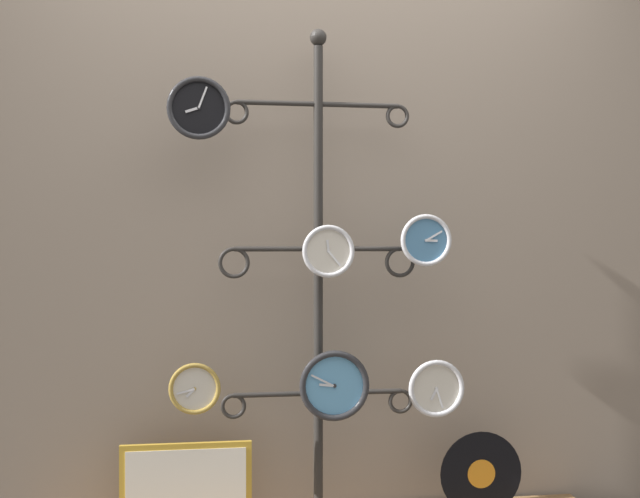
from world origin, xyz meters
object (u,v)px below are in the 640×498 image
(clock_bottom_center, at_px, (334,385))
(picture_frame, at_px, (186,484))
(clock_bottom_right, at_px, (436,388))
(clock_top_left, at_px, (199,108))
(clock_bottom_left, at_px, (195,388))
(display_stand, at_px, (318,357))
(clock_middle_center, at_px, (328,251))
(clock_middle_right, at_px, (426,240))
(vinyl_record, at_px, (481,474))

(clock_bottom_center, xyz_separation_m, picture_frame, (-0.55, 0.09, -0.38))
(clock_bottom_right, bearing_deg, clock_top_left, -179.43)
(clock_top_left, xyz_separation_m, picture_frame, (-0.05, 0.08, -1.41))
(clock_bottom_left, bearing_deg, clock_top_left, -57.92)
(display_stand, height_order, clock_middle_center, display_stand)
(clock_top_left, relative_size, clock_middle_right, 1.16)
(clock_middle_right, height_order, picture_frame, clock_middle_right)
(clock_top_left, bearing_deg, clock_bottom_center, -1.08)
(clock_middle_center, bearing_deg, clock_middle_right, 0.12)
(clock_bottom_right, bearing_deg, vinyl_record, 5.50)
(display_stand, distance_m, picture_frame, 0.69)
(clock_bottom_left, xyz_separation_m, vinyl_record, (1.11, 0.00, -0.37))
(clock_top_left, xyz_separation_m, vinyl_record, (1.09, 0.03, -1.40))
(clock_bottom_left, xyz_separation_m, clock_bottom_right, (0.92, -0.02, -0.02))
(vinyl_record, bearing_deg, clock_bottom_left, -179.99)
(clock_bottom_center, bearing_deg, clock_bottom_left, 175.99)
(clock_top_left, xyz_separation_m, clock_bottom_right, (0.90, 0.01, -1.06))
(vinyl_record, bearing_deg, clock_bottom_center, -176.45)
(picture_frame, bearing_deg, clock_bottom_left, -59.27)
(clock_middle_right, distance_m, vinyl_record, 0.94)
(clock_middle_right, xyz_separation_m, clock_bottom_left, (-0.88, 0.02, -0.55))
(clock_top_left, bearing_deg, clock_bottom_left, 122.08)
(display_stand, xyz_separation_m, clock_middle_right, (0.40, -0.10, 0.45))
(clock_bottom_center, distance_m, vinyl_record, 0.70)
(clock_middle_right, xyz_separation_m, clock_bottom_right, (0.04, 0.01, -0.57))
(clock_bottom_right, bearing_deg, clock_middle_center, -179.10)
(vinyl_record, bearing_deg, clock_middle_center, -177.67)
(display_stand, xyz_separation_m, clock_bottom_left, (-0.47, -0.07, -0.10))
(clock_top_left, distance_m, clock_middle_center, 0.71)
(clock_middle_right, distance_m, clock_bottom_center, 0.65)
(clock_bottom_left, distance_m, clock_bottom_center, 0.52)
(clock_middle_right, bearing_deg, vinyl_record, 5.92)
(clock_middle_right, height_order, vinyl_record, clock_middle_right)
(clock_bottom_left, relative_size, picture_frame, 0.39)
(clock_middle_center, relative_size, clock_bottom_left, 1.04)
(clock_bottom_left, height_order, clock_bottom_center, clock_bottom_center)
(clock_bottom_center, bearing_deg, clock_middle_center, 151.06)
(clock_middle_center, relative_size, picture_frame, 0.40)
(clock_bottom_center, bearing_deg, vinyl_record, 3.55)
(clock_middle_right, bearing_deg, clock_bottom_right, 7.73)
(clock_bottom_center, xyz_separation_m, clock_bottom_right, (0.40, 0.02, -0.03))
(clock_bottom_left, bearing_deg, clock_bottom_right, -1.12)
(vinyl_record, height_order, picture_frame, vinyl_record)
(clock_bottom_center, relative_size, picture_frame, 0.54)
(clock_middle_center, relative_size, clock_middle_right, 0.99)
(clock_bottom_center, bearing_deg, picture_frame, 170.49)
(clock_bottom_right, bearing_deg, picture_frame, 175.55)
(clock_middle_right, bearing_deg, picture_frame, 174.97)
(vinyl_record, bearing_deg, picture_frame, 177.19)
(clock_bottom_right, bearing_deg, clock_middle_right, -172.27)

